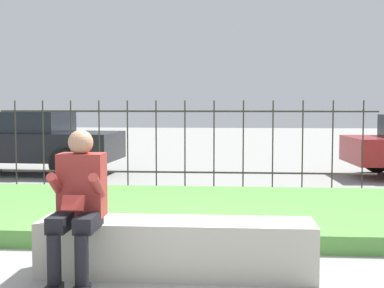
# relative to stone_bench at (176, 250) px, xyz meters

# --- Properties ---
(ground_plane) EXTENTS (60.00, 60.00, 0.00)m
(ground_plane) POSITION_rel_stone_bench_xyz_m (-0.34, 0.00, -0.22)
(ground_plane) COLOR gray
(stone_bench) EXTENTS (2.41, 0.51, 0.48)m
(stone_bench) POSITION_rel_stone_bench_xyz_m (0.00, 0.00, 0.00)
(stone_bench) COLOR #B7B2A3
(stone_bench) RESTS_ON ground_plane
(person_seated_reader) EXTENTS (0.42, 0.73, 1.28)m
(person_seated_reader) POSITION_rel_stone_bench_xyz_m (-0.79, -0.29, 0.49)
(person_seated_reader) COLOR black
(person_seated_reader) RESTS_ON ground_plane
(grass_berm) EXTENTS (8.58, 3.17, 0.19)m
(grass_berm) POSITION_rel_stone_bench_xyz_m (-0.34, 2.28, -0.12)
(grass_berm) COLOR #569342
(grass_berm) RESTS_ON ground_plane
(iron_fence) EXTENTS (6.58, 0.03, 1.57)m
(iron_fence) POSITION_rel_stone_bench_xyz_m (-0.34, 4.66, 0.60)
(iron_fence) COLOR #332D28
(iron_fence) RESTS_ON ground_plane
(car_parked_left) EXTENTS (4.32, 2.00, 1.35)m
(car_parked_left) POSITION_rel_stone_bench_xyz_m (-4.14, 6.64, 0.51)
(car_parked_left) COLOR black
(car_parked_left) RESTS_ON ground_plane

